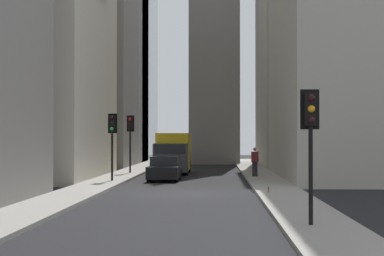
# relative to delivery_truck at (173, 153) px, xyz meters

# --- Properties ---
(ground_plane) EXTENTS (135.00, 135.00, 0.00)m
(ground_plane) POSITION_rel_delivery_truck_xyz_m (-16.28, -1.40, -1.46)
(ground_plane) COLOR black
(sidewalk_right) EXTENTS (90.00, 2.20, 0.14)m
(sidewalk_right) POSITION_rel_delivery_truck_xyz_m (-16.28, 3.10, -1.39)
(sidewalk_right) COLOR gray
(sidewalk_right) RESTS_ON ground_plane
(sidewalk_left) EXTENTS (90.00, 2.20, 0.14)m
(sidewalk_left) POSITION_rel_delivery_truck_xyz_m (-16.28, -5.90, -1.39)
(sidewalk_left) COLOR gray
(sidewalk_left) RESTS_ON ground_plane
(building_left_far) EXTENTS (15.11, 10.50, 24.40)m
(building_left_far) POSITION_rel_delivery_truck_xyz_m (13.49, -11.99, 10.75)
(building_left_far) COLOR beige
(building_left_far) RESTS_ON ground_plane
(building_left_midfar) EXTENTS (17.44, 10.00, 21.48)m
(building_left_midfar) POSITION_rel_delivery_truck_xyz_m (-5.00, -12.00, 9.28)
(building_left_midfar) COLOR #B7B2A5
(building_left_midfar) RESTS_ON ground_plane
(building_right_far) EXTENTS (18.45, 10.00, 18.11)m
(building_right_far) POSITION_rel_delivery_truck_xyz_m (14.12, 9.20, 7.60)
(building_right_far) COLOR gray
(building_right_far) RESTS_ON ground_plane
(building_right_midfar) EXTENTS (14.11, 10.50, 19.48)m
(building_right_midfar) POSITION_rel_delivery_truck_xyz_m (-5.65, 9.19, 8.29)
(building_right_midfar) COLOR beige
(building_right_midfar) RESTS_ON ground_plane
(delivery_truck) EXTENTS (6.46, 2.25, 2.84)m
(delivery_truck) POSITION_rel_delivery_truck_xyz_m (0.00, 0.00, 0.00)
(delivery_truck) COLOR yellow
(delivery_truck) RESTS_ON ground_plane
(sedan_black) EXTENTS (4.30, 1.78, 1.42)m
(sedan_black) POSITION_rel_delivery_truck_xyz_m (-7.43, -0.00, -0.80)
(sedan_black) COLOR black
(sedan_black) RESTS_ON ground_plane
(traffic_light_foreground) EXTENTS (0.43, 0.52, 3.69)m
(traffic_light_foreground) POSITION_rel_delivery_truck_xyz_m (-27.93, -5.62, 1.39)
(traffic_light_foreground) COLOR black
(traffic_light_foreground) RESTS_ON sidewalk_left
(traffic_light_midblock) EXTENTS (0.43, 0.52, 3.73)m
(traffic_light_midblock) POSITION_rel_delivery_truck_xyz_m (-9.64, 2.75, 1.42)
(traffic_light_midblock) COLOR black
(traffic_light_midblock) RESTS_ON sidewalk_right
(traffic_light_far_junction) EXTENTS (0.43, 0.52, 3.91)m
(traffic_light_far_junction) POSITION_rel_delivery_truck_xyz_m (-1.32, 2.85, 1.55)
(traffic_light_far_junction) COLOR black
(traffic_light_far_junction) RESTS_ON sidewalk_right
(pedestrian) EXTENTS (0.26, 0.44, 1.78)m
(pedestrian) POSITION_rel_delivery_truck_xyz_m (-5.35, -5.41, -0.35)
(pedestrian) COLOR black
(pedestrian) RESTS_ON sidewalk_left
(discarded_bottle) EXTENTS (0.07, 0.07, 0.27)m
(discarded_bottle) POSITION_rel_delivery_truck_xyz_m (-17.26, -5.32, -1.21)
(discarded_bottle) COLOR brown
(discarded_bottle) RESTS_ON sidewalk_left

